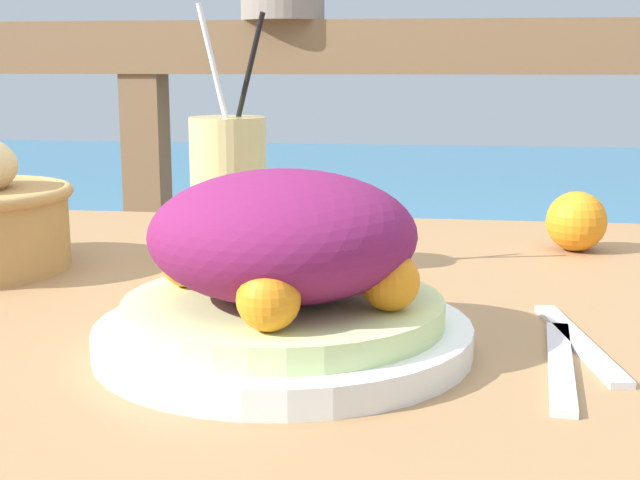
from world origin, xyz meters
name	(u,v)px	position (x,y,z in m)	size (l,w,h in m)	color
patio_table	(350,401)	(0.00, 0.00, 0.62)	(1.04, 0.78, 0.72)	#997047
railing_fence	(398,184)	(0.00, 0.78, 0.72)	(2.80, 0.08, 1.00)	brown
sea_backdrop	(426,226)	(0.00, 3.28, 0.19)	(12.00, 4.00, 0.39)	teal
salad_plate	(284,274)	(-0.03, -0.17, 0.78)	(0.27, 0.27, 0.13)	white
drink_glass	(229,196)	(-0.12, 0.05, 0.80)	(0.08, 0.07, 0.25)	#DBCC7F
fork	(578,342)	(0.18, -0.13, 0.73)	(0.05, 0.18, 0.00)	silver
knife	(560,364)	(0.16, -0.18, 0.73)	(0.03, 0.18, 0.00)	silver
orange_near_basket	(576,221)	(0.22, 0.21, 0.76)	(0.06, 0.06, 0.06)	orange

